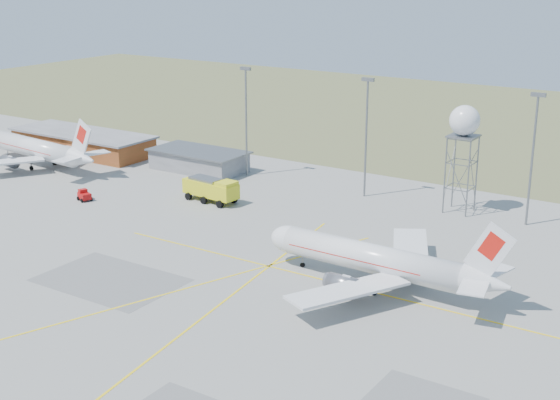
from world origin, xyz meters
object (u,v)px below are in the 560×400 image
Objects in this scene: fire_truck at (212,191)px; baggage_tug at (84,196)px; airliner_far at (38,149)px; radar_tower at (462,153)px; airliner_main at (376,260)px.

fire_truck is 3.69× the size of baggage_tug.
radar_tower is (80.17, 17.80, 6.31)m from airliner_far.
airliner_far reaches higher than fire_truck.
radar_tower is at bearing -161.29° from airliner_far.
airliner_far reaches higher than airliner_main.
airliner_far is at bearing -174.47° from fire_truck.
baggage_tug is at bearing 161.76° from airliner_far.
radar_tower reaches higher than fire_truck.
airliner_main is at bearing -86.36° from radar_tower.
radar_tower reaches higher than airliner_far.
radar_tower is at bearing 30.82° from fire_truck.
fire_truck is at bearing -173.56° from airliner_far.
radar_tower is 6.15× the size of baggage_tug.
airliner_far is 1.92× the size of radar_tower.
baggage_tug is at bearing -4.34° from airliner_main.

